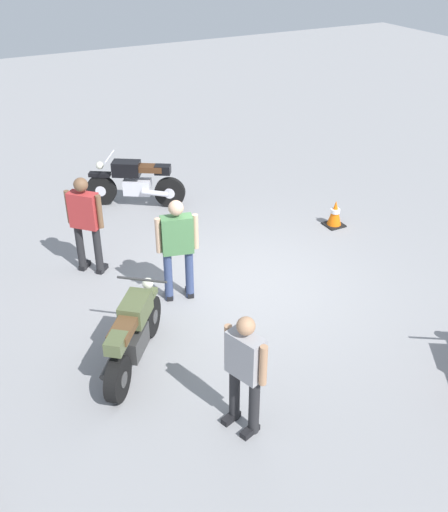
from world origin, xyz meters
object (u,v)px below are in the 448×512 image
motorcycle_black_cruiser (135,182)px  person_in_green_shirt (177,244)px  traffic_cone (335,214)px  motorcycle_olive_vintage (133,335)px  person_in_red_shirt (85,219)px  person_in_gray_shirt (245,368)px

motorcycle_black_cruiser → person_in_green_shirt: person_in_green_shirt is taller
motorcycle_black_cruiser → traffic_cone: bearing=171.6°
motorcycle_olive_vintage → person_in_green_shirt: size_ratio=0.95×
person_in_red_shirt → traffic_cone: (-0.54, -4.74, -0.73)m
person_in_green_shirt → person_in_gray_shirt: 2.87m
motorcycle_olive_vintage → traffic_cone: size_ratio=3.07×
motorcycle_olive_vintage → person_in_green_shirt: (1.18, -1.18, 0.49)m
person_in_green_shirt → person_in_red_shirt: size_ratio=0.99×
motorcycle_olive_vintage → traffic_cone: motorcycle_olive_vintage is taller
person_in_green_shirt → traffic_cone: bearing=-62.0°
person_in_gray_shirt → person_in_green_shirt: bearing=-116.8°
person_in_gray_shirt → person_in_red_shirt: person_in_red_shirt is taller
motorcycle_olive_vintage → person_in_red_shirt: bearing=34.8°
motorcycle_black_cruiser → person_in_gray_shirt: size_ratio=1.16×
person_in_gray_shirt → person_in_red_shirt: 4.33m
motorcycle_olive_vintage → person_in_gray_shirt: person_in_gray_shirt is taller
person_in_gray_shirt → traffic_cone: 5.61m
motorcycle_black_cruiser → person_in_gray_shirt: 6.51m
motorcycle_black_cruiser → person_in_green_shirt: 3.66m
person_in_green_shirt → traffic_cone: person_in_green_shirt is taller
person_in_green_shirt → person_in_gray_shirt: (-2.84, 0.41, -0.09)m
motorcycle_black_cruiser → person_in_gray_shirt: person_in_gray_shirt is taller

